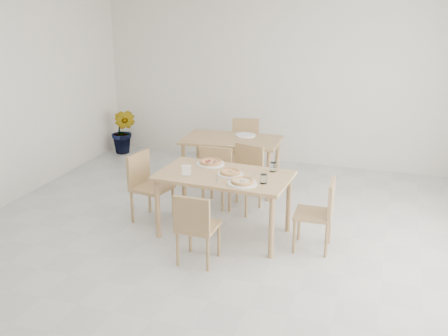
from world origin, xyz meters
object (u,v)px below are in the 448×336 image
(pizza_pepperoni, at_px, (211,162))
(chair_back_s, at_px, (218,172))
(napkin_holder, at_px, (186,171))
(chair_west, at_px, (146,182))
(chair_east, at_px, (321,210))
(pizza_margherita, at_px, (230,172))
(potted_plant, at_px, (124,131))
(plate_mushroom, at_px, (242,183))
(plate_pepperoni, at_px, (211,164))
(chair_north, at_px, (245,173))
(pizza_mushroom, at_px, (242,181))
(plate_margherita, at_px, (230,174))
(tumbler_b, at_px, (264,179))
(second_table, at_px, (231,145))
(plate_empty, at_px, (245,135))
(tumbler_a, at_px, (273,167))
(chair_south, at_px, (195,224))
(chair_back_n, at_px, (245,143))
(main_table, at_px, (224,181))

(pizza_pepperoni, height_order, chair_back_s, chair_back_s)
(chair_back_s, bearing_deg, napkin_holder, 85.34)
(chair_west, distance_m, chair_back_s, 0.96)
(chair_east, xyz_separation_m, pizza_margherita, (-1.04, 0.02, 0.31))
(chair_west, distance_m, potted_plant, 2.95)
(plate_mushroom, xyz_separation_m, plate_pepperoni, (-0.56, 0.53, 0.00))
(chair_north, distance_m, potted_plant, 3.20)
(pizza_mushroom, height_order, pizza_pepperoni, same)
(chair_north, bearing_deg, plate_margherita, -70.34)
(tumbler_b, xyz_separation_m, second_table, (-0.88, 1.62, -0.14))
(tumbler_b, bearing_deg, chair_west, 170.37)
(plate_pepperoni, bearing_deg, pizza_mushroom, -43.48)
(pizza_mushroom, bearing_deg, chair_north, 104.81)
(plate_mushroom, bearing_deg, napkin_holder, 175.76)
(plate_pepperoni, distance_m, plate_empty, 1.40)
(pizza_mushroom, xyz_separation_m, tumbler_a, (0.21, 0.51, 0.02))
(tumbler_a, bearing_deg, plate_pepperoni, 178.96)
(chair_south, height_order, plate_empty, chair_south)
(pizza_mushroom, height_order, chair_back_n, chair_back_n)
(tumbler_a, bearing_deg, pizza_pepperoni, 178.96)
(chair_back_s, bearing_deg, chair_east, 149.87)
(pizza_margherita, bearing_deg, tumbler_b, -18.92)
(chair_back_n, bearing_deg, plate_margherita, -91.72)
(second_table, bearing_deg, plate_empty, 53.85)
(chair_back_s, height_order, potted_plant, chair_back_s)
(chair_north, xyz_separation_m, plate_mushroom, (0.29, -1.09, 0.27))
(napkin_holder, relative_size, chair_back_n, 0.15)
(main_table, distance_m, chair_east, 1.13)
(plate_pepperoni, relative_size, chair_back_n, 0.39)
(chair_north, bearing_deg, potted_plant, 162.68)
(main_table, relative_size, pizza_margherita, 5.46)
(plate_mushroom, height_order, tumbler_a, tumbler_a)
(chair_back_s, bearing_deg, chair_north, -166.74)
(plate_pepperoni, relative_size, napkin_holder, 2.65)
(chair_east, bearing_deg, pizza_margherita, -93.26)
(pizza_pepperoni, bearing_deg, chair_east, -12.63)
(chair_south, height_order, chair_back_n, chair_back_n)
(plate_mushroom, xyz_separation_m, pizza_pepperoni, (-0.56, 0.53, 0.02))
(chair_west, relative_size, plate_empty, 2.96)
(pizza_mushroom, height_order, chair_back_s, chair_back_s)
(second_table, height_order, chair_back_s, chair_back_s)
(plate_mushroom, bearing_deg, plate_margherita, 131.97)
(chair_east, relative_size, tumbler_a, 7.69)
(chair_back_n, bearing_deg, pizza_pepperoni, -99.83)
(chair_north, xyz_separation_m, second_table, (-0.38, 0.63, 0.17))
(chair_west, xyz_separation_m, napkin_holder, (0.66, -0.31, 0.31))
(plate_margherita, bearing_deg, main_table, 177.47)
(chair_west, xyz_separation_m, plate_mushroom, (1.34, -0.36, 0.26))
(tumbler_a, relative_size, plate_empty, 0.37)
(main_table, xyz_separation_m, chair_east, (1.12, -0.03, -0.20))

